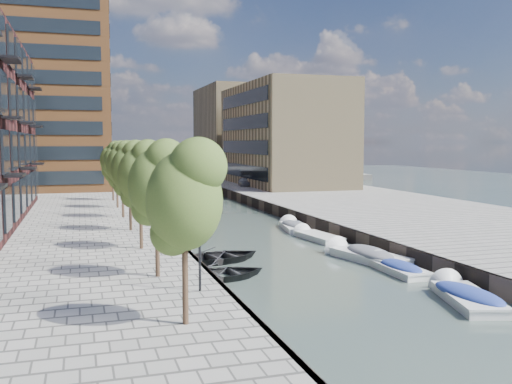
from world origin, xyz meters
name	(u,v)px	position (x,y,z in m)	size (l,w,h in m)	color
water	(207,214)	(0.00, 40.00, 0.00)	(300.00, 300.00, 0.00)	#38473F
quay_right	(355,203)	(16.00, 40.00, 0.50)	(20.00, 140.00, 1.00)	gray
quay_wall_left	(143,211)	(-6.10, 40.00, 0.50)	(0.25, 140.00, 1.00)	#332823
quay_wall_right	(266,207)	(6.10, 40.00, 0.50)	(0.25, 140.00, 1.00)	#332823
far_closure	(142,175)	(0.00, 100.00, 0.50)	(80.00, 40.00, 1.00)	gray
tower	(34,72)	(-17.00, 65.00, 16.00)	(18.00, 18.00, 30.00)	brown
tan_block_near	(284,135)	(16.00, 62.00, 8.00)	(12.00, 25.00, 14.00)	tan
tan_block_far	(236,131)	(16.00, 88.00, 9.00)	(12.00, 20.00, 16.00)	tan
bridge	(161,179)	(0.00, 72.00, 1.39)	(13.00, 6.00, 1.30)	gray
tree_0	(184,194)	(-8.50, 4.00, 5.31)	(2.50, 2.50, 5.95)	#382619
tree_1	(156,180)	(-8.50, 11.00, 5.31)	(2.50, 2.50, 5.95)	#382619
tree_2	(140,172)	(-8.50, 18.00, 5.31)	(2.50, 2.50, 5.95)	#382619
tree_3	(130,167)	(-8.50, 25.00, 5.31)	(2.50, 2.50, 5.95)	#382619
tree_4	(122,163)	(-8.50, 32.00, 5.31)	(2.50, 2.50, 5.95)	#382619
tree_5	(117,161)	(-8.50, 39.00, 5.31)	(2.50, 2.50, 5.95)	#382619
tree_6	(112,158)	(-8.50, 46.00, 5.31)	(2.50, 2.50, 5.95)	#382619
lamp_0	(199,229)	(-7.20, 8.00, 3.51)	(0.24, 0.24, 4.12)	black
lamp_1	(151,194)	(-7.20, 24.00, 3.51)	(0.24, 0.24, 4.12)	black
lamp_2	(131,179)	(-7.20, 40.00, 3.51)	(0.24, 0.24, 4.12)	black
sloop_0	(221,279)	(-4.95, 13.67, 0.00)	(3.40, 4.76, 0.99)	black
sloop_1	(219,262)	(-4.06, 17.78, 0.00)	(3.65, 5.11, 1.06)	black
sloop_2	(171,231)	(-4.95, 30.26, 0.00)	(3.40, 4.77, 0.99)	#9E3011
sloop_3	(182,237)	(-4.63, 27.14, 0.00)	(3.28, 4.59, 0.95)	white
sloop_4	(148,206)	(-4.68, 48.64, 0.00)	(2.99, 4.19, 0.87)	black
motorboat_0	(464,296)	(4.31, 6.58, 0.21)	(3.12, 5.43, 1.71)	white
motorboat_1	(364,256)	(4.31, 15.88, 0.23)	(3.22, 6.00, 1.90)	white
motorboat_2	(315,237)	(4.40, 23.49, 0.09)	(2.23, 5.00, 1.61)	white
motorboat_3	(396,268)	(4.47, 12.55, 0.18)	(1.60, 4.49, 1.49)	white
motorboat_4	(293,227)	(4.55, 28.21, 0.20)	(2.51, 5.12, 1.64)	white
car	(244,182)	(9.70, 60.43, 1.60)	(1.42, 3.52, 1.20)	#A2A3A7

